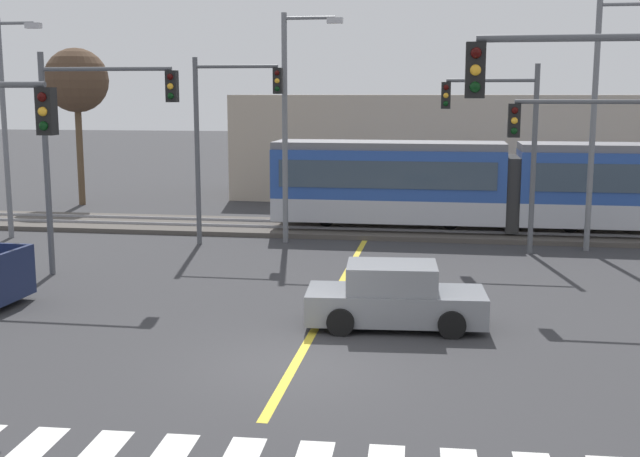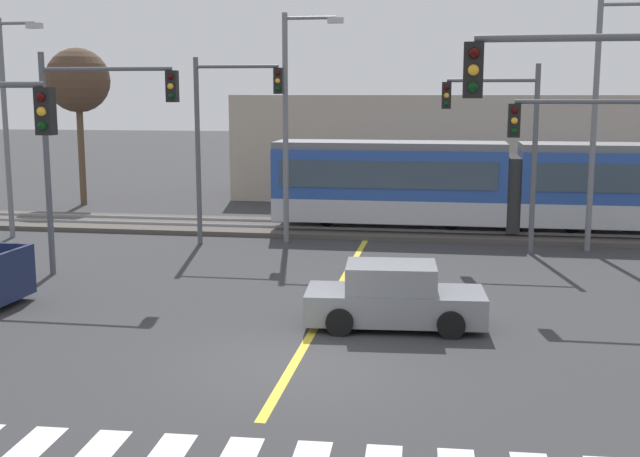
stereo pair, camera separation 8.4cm
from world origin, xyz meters
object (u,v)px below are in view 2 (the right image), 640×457
object	(u,v)px
traffic_light_mid_left	(88,130)
street_lamp_east	(602,110)
traffic_light_far_left	(224,123)
bare_tree_far_west	(78,82)
traffic_light_far_right	(504,132)
traffic_light_near_right	(617,159)
light_rail_tram	(512,183)
traffic_light_mid_right	(610,156)
street_lamp_centre	(291,114)
sedan_crossing	(394,298)
street_lamp_west	(9,116)

from	to	relation	value
traffic_light_mid_left	street_lamp_east	distance (m)	16.95
traffic_light_far_left	bare_tree_far_west	distance (m)	13.76
street_lamp_east	traffic_light_far_right	bearing A→B (deg)	-165.36
traffic_light_near_right	traffic_light_mid_left	bearing A→B (deg)	146.02
light_rail_tram	traffic_light_mid_right	size ratio (longest dim) A/B	3.17
light_rail_tram	traffic_light_far_left	world-z (taller)	traffic_light_far_left
traffic_light_mid_right	street_lamp_centre	xyz separation A→B (m)	(-9.92, 6.63, 0.90)
street_lamp_east	sedan_crossing	bearing A→B (deg)	-121.40
traffic_light_far_right	traffic_light_mid_left	size ratio (longest dim) A/B	0.97
sedan_crossing	street_lamp_centre	size ratio (longest dim) A/B	0.52
traffic_light_far_right	traffic_light_mid_right	size ratio (longest dim) A/B	1.11
traffic_light_mid_right	street_lamp_centre	distance (m)	11.97
light_rail_tram	street_lamp_centre	world-z (taller)	street_lamp_centre
light_rail_tram	traffic_light_mid_left	size ratio (longest dim) A/B	2.77
traffic_light_mid_right	street_lamp_east	bearing A→B (deg)	82.25
street_lamp_centre	bare_tree_far_west	world-z (taller)	street_lamp_centre
light_rail_tram	traffic_light_mid_left	distance (m)	16.05
traffic_light_mid_left	bare_tree_far_west	world-z (taller)	bare_tree_far_west
traffic_light_mid_right	street_lamp_east	distance (m)	6.81
traffic_light_mid_right	traffic_light_far_left	bearing A→B (deg)	154.77
traffic_light_near_right	bare_tree_far_west	world-z (taller)	bare_tree_far_west
light_rail_tram	street_lamp_centre	xyz separation A→B (m)	(-8.14, -2.75, 2.69)
traffic_light_near_right	traffic_light_far_left	xyz separation A→B (m)	(-10.64, 14.41, 0.00)
traffic_light_near_right	traffic_light_far_left	distance (m)	17.91
traffic_light_far_right	traffic_light_near_right	world-z (taller)	traffic_light_near_right
bare_tree_far_west	traffic_light_mid_right	bearing A→B (deg)	-34.23
traffic_light_near_right	bare_tree_far_west	xyz separation A→B (m)	(-20.61, 23.75, 1.62)
sedan_crossing	bare_tree_far_west	xyz separation A→B (m)	(-16.75, 18.78, 5.35)
traffic_light_far_right	street_lamp_east	size ratio (longest dim) A/B	0.75
street_lamp_centre	sedan_crossing	bearing A→B (deg)	-66.40
sedan_crossing	street_lamp_east	world-z (taller)	street_lamp_east
traffic_light_near_right	bare_tree_far_west	size ratio (longest dim) A/B	0.87
traffic_light_near_right	street_lamp_centre	bearing A→B (deg)	118.69
light_rail_tram	bare_tree_far_west	distance (m)	21.53
street_lamp_centre	street_lamp_east	distance (m)	10.83
traffic_light_near_right	light_rail_tram	bearing A→B (deg)	90.74
traffic_light_far_left	street_lamp_centre	bearing A→B (deg)	21.42
traffic_light_far_right	traffic_light_mid_right	distance (m)	6.28
street_lamp_centre	bare_tree_far_west	bearing A→B (deg)	145.39
traffic_light_mid_left	traffic_light_far_left	distance (m)	6.07
sedan_crossing	traffic_light_far_right	bearing A→B (deg)	72.31
light_rail_tram	traffic_light_near_right	distance (m)	18.21
traffic_light_far_right	street_lamp_centre	size ratio (longest dim) A/B	0.78
traffic_light_far_right	street_lamp_west	size ratio (longest dim) A/B	0.79
traffic_light_far_left	traffic_light_mid_left	bearing A→B (deg)	-115.19
traffic_light_mid_right	street_lamp_east	size ratio (longest dim) A/B	0.68
light_rail_tram	traffic_light_far_right	xyz separation A→B (m)	(-0.60, -3.59, 2.12)
street_lamp_centre	street_lamp_west	bearing A→B (deg)	-176.27
traffic_light_mid_left	street_lamp_east	bearing A→B (deg)	22.23
traffic_light_far_left	traffic_light_mid_right	xyz separation A→B (m)	(12.19, -5.74, -0.60)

